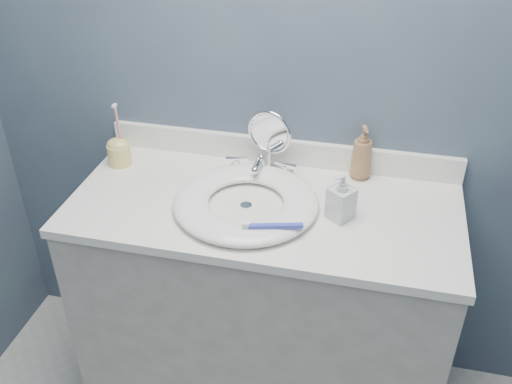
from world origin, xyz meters
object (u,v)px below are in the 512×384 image
(soap_bottle_clear, at_px, (342,196))
(toothbrush_holder, at_px, (119,151))
(soap_bottle_amber, at_px, (362,153))
(makeup_mirror, at_px, (269,140))

(soap_bottle_clear, distance_m, toothbrush_holder, 0.79)
(soap_bottle_amber, relative_size, soap_bottle_clear, 1.23)
(makeup_mirror, distance_m, soap_bottle_clear, 0.34)
(makeup_mirror, xyz_separation_m, toothbrush_holder, (-0.51, -0.06, -0.07))
(soap_bottle_clear, relative_size, toothbrush_holder, 0.66)
(soap_bottle_amber, distance_m, toothbrush_holder, 0.82)
(soap_bottle_amber, xyz_separation_m, soap_bottle_clear, (-0.04, -0.25, -0.02))
(soap_bottle_clear, bearing_deg, makeup_mirror, 177.91)
(makeup_mirror, bearing_deg, toothbrush_holder, -159.75)
(makeup_mirror, bearing_deg, soap_bottle_amber, 21.00)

